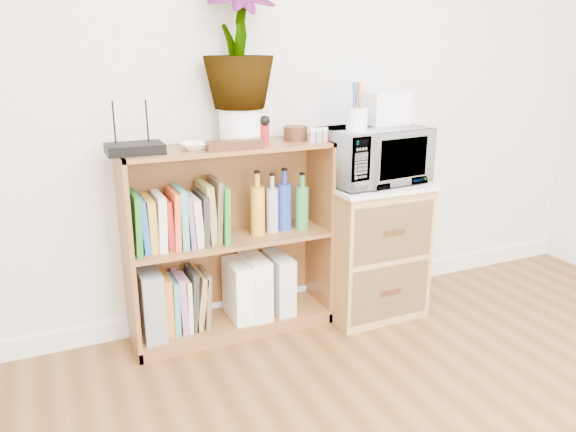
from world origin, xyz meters
TOP-DOWN VIEW (x-y plane):
  - skirting_board at (0.00, 2.24)m, footprint 4.00×0.02m
  - bookshelf at (-0.35, 2.10)m, footprint 1.00×0.30m
  - wicker_unit at (0.40, 2.02)m, footprint 0.50×0.45m
  - microwave at (0.40, 2.02)m, footprint 0.54×0.40m
  - pen_cup at (0.25, 1.94)m, footprint 0.10×0.10m
  - small_appliance at (0.51, 2.10)m, footprint 0.21×0.18m
  - router at (-0.77, 2.08)m, footprint 0.24×0.16m
  - white_bowl at (-0.51, 2.07)m, footprint 0.13×0.13m
  - plant_pot at (-0.27, 2.12)m, footprint 0.20×0.20m
  - potted_plant at (-0.27, 2.12)m, footprint 0.33×0.33m
  - trinket_box at (-0.35, 2.00)m, footprint 0.26×0.06m
  - kokeshi_doll at (-0.18, 2.06)m, footprint 0.04×0.04m
  - wooden_bowl at (0.00, 2.11)m, footprint 0.12×0.12m
  - paint_jars at (0.08, 2.01)m, footprint 0.11×0.04m
  - file_box at (-0.76, 2.10)m, footprint 0.10×0.27m
  - magazine_holder_left at (-0.32, 2.09)m, footprint 0.09×0.24m
  - magazine_holder_mid at (-0.23, 2.09)m, footprint 0.10×0.25m
  - magazine_holder_right at (-0.10, 2.09)m, footprint 0.09×0.24m
  - cookbooks at (-0.59, 2.10)m, footprint 0.44×0.20m
  - liquor_bottles at (-0.09, 2.10)m, footprint 0.31×0.07m
  - lower_books at (-0.59, 2.10)m, footprint 0.23×0.19m

SIDE VIEW (x-z plane):
  - skirting_board at x=0.00m, z-range 0.00..0.10m
  - lower_books at x=-0.59m, z-range 0.06..0.36m
  - magazine_holder_left at x=-0.32m, z-range 0.07..0.36m
  - magazine_holder_right at x=-0.10m, z-range 0.07..0.37m
  - magazine_holder_mid at x=-0.23m, z-range 0.07..0.38m
  - file_box at x=-0.76m, z-range 0.07..0.40m
  - wicker_unit at x=0.40m, z-range 0.00..0.70m
  - bookshelf at x=-0.35m, z-range 0.00..0.95m
  - cookbooks at x=-0.59m, z-range 0.48..0.78m
  - liquor_bottles at x=-0.09m, z-range 0.49..0.80m
  - microwave at x=0.40m, z-range 0.72..1.00m
  - white_bowl at x=-0.51m, z-range 0.95..0.98m
  - trinket_box at x=-0.35m, z-range 0.95..0.99m
  - router at x=-0.77m, z-range 0.95..0.99m
  - paint_jars at x=0.08m, z-range 0.95..1.01m
  - wooden_bowl at x=0.00m, z-range 0.95..1.02m
  - kokeshi_doll at x=-0.18m, z-range 0.95..1.04m
  - plant_pot at x=-0.27m, z-range 0.95..1.12m
  - pen_cup at x=0.25m, z-range 1.00..1.11m
  - small_appliance at x=0.51m, z-range 1.00..1.17m
  - potted_plant at x=-0.27m, z-range 1.12..1.71m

